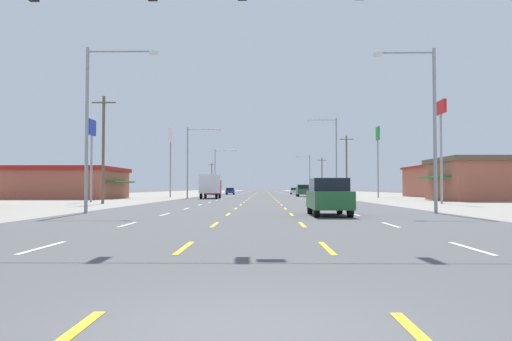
{
  "coord_description": "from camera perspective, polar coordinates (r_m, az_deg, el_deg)",
  "views": [
    {
      "loc": [
        0.19,
        -5.03,
        1.48
      ],
      "look_at": [
        -0.53,
        43.58,
        3.2
      ],
      "focal_mm": 34.32,
      "sensor_mm": 36.0,
      "label": 1
    }
  ],
  "objects": [
    {
      "name": "suv_far_right_mid",
      "position": [
        81.92,
        5.46,
        -2.33
      ],
      "size": [
        1.98,
        4.9,
        1.98
      ],
      "color": "#235B2D",
      "rests_on": "ground"
    },
    {
      "name": "sedan_far_right_far",
      "position": [
        110.0,
        4.5,
        -2.39
      ],
      "size": [
        1.8,
        4.5,
        1.46
      ],
      "color": "silver",
      "rests_on": "ground"
    },
    {
      "name": "pole_sign_right_row_2",
      "position": [
        75.19,
        14.01,
        2.83
      ],
      "size": [
        0.24,
        1.65,
        10.58
      ],
      "color": "gray",
      "rests_on": "ground"
    },
    {
      "name": "streetlight_left_row_2",
      "position": [
        105.04,
        -4.51,
        0.3
      ],
      "size": [
        4.86,
        0.26,
        9.73
      ],
      "color": "gray",
      "rests_on": "ground"
    },
    {
      "name": "streetlight_right_row_1",
      "position": [
        67.28,
        9.05,
        2.09
      ],
      "size": [
        4.04,
        0.26,
        10.98
      ],
      "color": "gray",
      "rests_on": "ground"
    },
    {
      "name": "pole_sign_left_row_1",
      "position": [
        53.53,
        -18.61,
        3.41
      ],
      "size": [
        0.24,
        1.99,
        8.55
      ],
      "color": "gray",
      "rests_on": "ground"
    },
    {
      "name": "ground_plane",
      "position": [
        71.05,
        0.69,
        -3.21
      ],
      "size": [
        572.0,
        572.0,
        0.0
      ],
      "primitive_type": "plane",
      "color": "#4C4C4F"
    },
    {
      "name": "utility_pole_right_row_1",
      "position": [
        81.33,
        10.51,
        0.64
      ],
      "size": [
        2.2,
        0.26,
        10.02
      ],
      "color": "brown",
      "rests_on": "ground"
    },
    {
      "name": "storefront_left_row_1",
      "position": [
        71.49,
        -20.81,
        -1.35
      ],
      "size": [
        14.26,
        13.73,
        4.26
      ],
      "color": "#A35642",
      "rests_on": "ground"
    },
    {
      "name": "streetlight_right_row_2",
      "position": [
        104.99,
        6.1,
        -0.13
      ],
      "size": [
        3.37,
        0.26,
        8.52
      ],
      "color": "gray",
      "rests_on": "ground"
    },
    {
      "name": "utility_pole_left_row_0",
      "position": [
        47.34,
        -17.38,
        2.56
      ],
      "size": [
        2.2,
        0.26,
        9.98
      ],
      "color": "brown",
      "rests_on": "ground"
    },
    {
      "name": "pole_sign_left_row_2",
      "position": [
        78.82,
        -9.93,
        3.08
      ],
      "size": [
        0.24,
        2.45,
        10.89
      ],
      "color": "gray",
      "rests_on": "ground"
    },
    {
      "name": "storefront_right_row_2",
      "position": [
        83.36,
        20.95,
        -1.19
      ],
      "size": [
        9.23,
        15.47,
        4.96
      ],
      "color": "#A35642",
      "rests_on": "ground"
    },
    {
      "name": "sedan_far_left_midfar",
      "position": [
        106.31,
        -3.02,
        -2.41
      ],
      "size": [
        1.8,
        4.5,
        1.46
      ],
      "color": "navy",
      "rests_on": "ground"
    },
    {
      "name": "box_truck_far_left_near",
      "position": [
        67.82,
        -5.32,
        -1.71
      ],
      "size": [
        2.4,
        7.2,
        3.23
      ],
      "color": "red",
      "rests_on": "ground"
    },
    {
      "name": "streetlight_left_row_0",
      "position": [
        30.32,
        -18.33,
        6.01
      ],
      "size": [
        4.28,
        0.26,
        9.75
      ],
      "color": "gray",
      "rests_on": "ground"
    },
    {
      "name": "lane_markings",
      "position": [
        109.54,
        0.75,
        -2.79
      ],
      "size": [
        10.64,
        227.6,
        0.01
      ],
      "color": "white",
      "rests_on": "ground"
    },
    {
      "name": "utility_pole_right_row_2",
      "position": [
        116.64,
        7.7,
        -0.52
      ],
      "size": [
        2.2,
        0.26,
        8.59
      ],
      "color": "brown",
      "rests_on": "ground"
    },
    {
      "name": "utility_pole_left_row_3",
      "position": [
        150.71,
        -5.17,
        -0.76
      ],
      "size": [
        2.2,
        0.26,
        9.16
      ],
      "color": "brown",
      "rests_on": "ground"
    },
    {
      "name": "streetlight_left_row_1",
      "position": [
        67.28,
        -7.57,
        1.6
      ],
      "size": [
        4.68,
        0.26,
        9.75
      ],
      "color": "gray",
      "rests_on": "ground"
    },
    {
      "name": "streetlight_right_row_0",
      "position": [
        30.21,
        19.5,
        5.77
      ],
      "size": [
        3.62,
        0.26,
        9.61
      ],
      "color": "gray",
      "rests_on": "ground"
    },
    {
      "name": "storefront_right_row_1",
      "position": [
        62.74,
        26.26,
        -0.89
      ],
      "size": [
        14.85,
        10.8,
        4.92
      ],
      "color": "#A35642",
      "rests_on": "ground"
    },
    {
      "name": "lot_apron_left",
      "position": [
        75.3,
        -18.52,
        -3.04
      ],
      "size": [
        28.0,
        440.0,
        0.01
      ],
      "primitive_type": "cube",
      "color": "gray",
      "rests_on": "ground"
    },
    {
      "name": "lot_apron_right",
      "position": [
        75.17,
        19.94,
        -3.02
      ],
      "size": [
        28.0,
        440.0,
        0.01
      ],
      "primitive_type": "cube",
      "color": "gray",
      "rests_on": "ground"
    },
    {
      "name": "signal_span_wire",
      "position": [
        16.28,
        -1.51,
        12.94
      ],
      "size": [
        27.0,
        0.53,
        9.65
      ],
      "color": "brown",
      "rests_on": "ground"
    },
    {
      "name": "suv_inner_right_nearest",
      "position": [
        26.36,
        8.47,
        -2.99
      ],
      "size": [
        1.98,
        4.9,
        1.98
      ],
      "color": "#235B2D",
      "rests_on": "ground"
    },
    {
      "name": "pole_sign_right_row_1",
      "position": [
        48.33,
        20.75,
        4.85
      ],
      "size": [
        0.24,
        2.35,
        9.51
      ],
      "color": "gray",
      "rests_on": "ground"
    }
  ]
}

